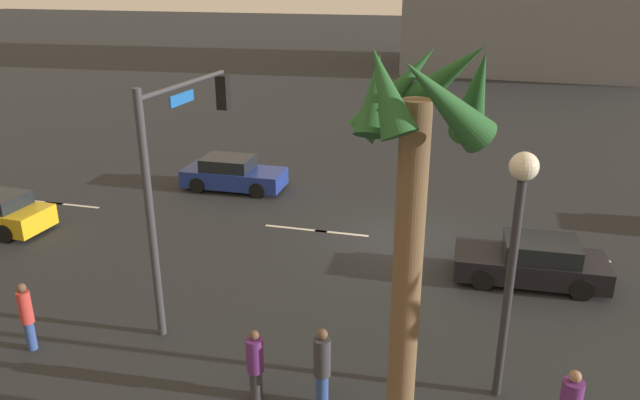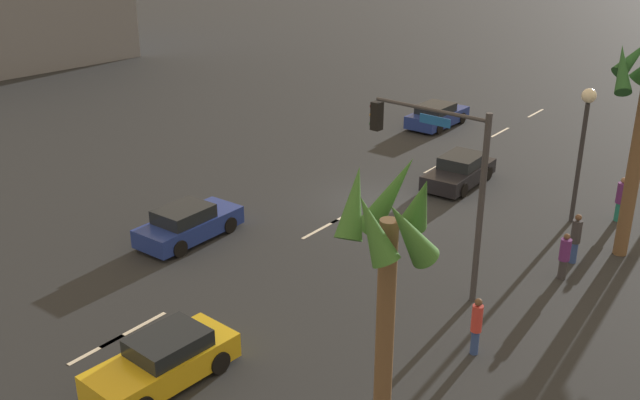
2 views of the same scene
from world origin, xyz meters
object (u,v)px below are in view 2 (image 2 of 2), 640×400
(car_0, at_px, (460,171))
(car_3, at_px, (164,361))
(pedestrian_1, at_px, (476,325))
(palm_tree_2, at_px, (387,255))
(car_2, at_px, (188,224))
(pedestrian_3, at_px, (621,198))
(pedestrian_2, at_px, (576,237))
(streetlamp, at_px, (584,129))
(car_1, at_px, (437,116))
(traffic_signal, at_px, (442,168))
(pedestrian_0, at_px, (564,255))

(car_0, bearing_deg, car_3, 2.32)
(pedestrian_1, height_order, palm_tree_2, palm_tree_2)
(car_2, relative_size, car_3, 1.01)
(pedestrian_3, bearing_deg, pedestrian_2, -1.75)
(palm_tree_2, bearing_deg, car_0, -157.83)
(pedestrian_2, bearing_deg, streetlamp, -159.72)
(car_1, height_order, car_3, same)
(streetlamp, bearing_deg, pedestrian_2, 20.28)
(traffic_signal, height_order, streetlamp, traffic_signal)
(car_0, relative_size, pedestrian_1, 2.45)
(streetlamp, bearing_deg, pedestrian_1, 5.81)
(car_2, height_order, pedestrian_3, pedestrian_3)
(car_2, bearing_deg, pedestrian_1, 88.63)
(traffic_signal, height_order, palm_tree_2, palm_tree_2)
(car_0, relative_size, traffic_signal, 0.70)
(car_1, bearing_deg, pedestrian_1, 31.77)
(pedestrian_0, bearing_deg, streetlamp, -163.74)
(streetlamp, relative_size, palm_tree_2, 0.75)
(car_1, distance_m, pedestrian_0, 18.48)
(pedestrian_3, bearing_deg, pedestrian_1, -1.68)
(car_2, xyz_separation_m, pedestrian_2, (-7.02, 12.27, 0.35))
(car_3, distance_m, pedestrian_2, 14.86)
(pedestrian_1, relative_size, pedestrian_2, 0.96)
(car_3, relative_size, palm_tree_2, 0.57)
(palm_tree_2, bearing_deg, car_1, -153.46)
(pedestrian_0, distance_m, pedestrian_3, 6.17)
(car_1, distance_m, car_2, 19.25)
(car_3, bearing_deg, pedestrian_1, 136.31)
(car_2, xyz_separation_m, palm_tree_2, (5.86, 12.49, 4.82))
(pedestrian_2, xyz_separation_m, palm_tree_2, (12.87, 0.23, 4.46))
(palm_tree_2, bearing_deg, streetlamp, -174.64)
(car_0, height_order, car_2, car_2)
(car_1, distance_m, car_3, 26.49)
(car_2, height_order, traffic_signal, traffic_signal)
(palm_tree_2, bearing_deg, pedestrian_1, -175.53)
(car_1, height_order, streetlamp, streetlamp)
(car_3, xyz_separation_m, pedestrian_2, (-13.52, 6.15, 0.36))
(car_0, distance_m, streetlamp, 6.53)
(car_0, xyz_separation_m, streetlamp, (1.01, 5.57, 3.25))
(pedestrian_3, bearing_deg, traffic_signal, -19.07)
(traffic_signal, xyz_separation_m, pedestrian_0, (-3.08, 3.19, -3.30))
(car_1, xyz_separation_m, palm_tree_2, (25.11, 12.54, 4.82))
(traffic_signal, xyz_separation_m, pedestrian_3, (-9.26, 3.20, -3.21))
(pedestrian_2, bearing_deg, pedestrian_0, 5.47)
(pedestrian_0, bearing_deg, car_1, -137.64)
(car_2, bearing_deg, streetlamp, 133.99)
(streetlamp, bearing_deg, pedestrian_3, 129.47)
(streetlamp, height_order, palm_tree_2, palm_tree_2)
(traffic_signal, height_order, pedestrian_2, traffic_signal)
(streetlamp, relative_size, pedestrian_3, 2.94)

